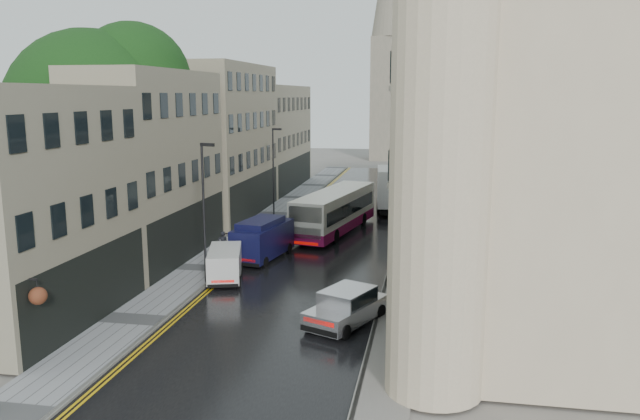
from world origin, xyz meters
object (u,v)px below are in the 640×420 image
(tree_far, at_px, (186,140))
(lamp_post_far, at_px, (273,172))
(white_van, at_px, (208,271))
(pedestrian, at_px, (223,244))
(tree_near, at_px, (94,144))
(white_lorry, at_px, (379,193))
(cream_bus, at_px, (303,218))
(navy_van, at_px, (236,243))
(silver_hatchback, at_px, (310,312))
(lamp_post_near, at_px, (204,214))

(tree_far, relative_size, lamp_post_far, 1.79)
(white_van, bearing_deg, lamp_post_far, 79.12)
(tree_far, distance_m, pedestrian, 14.36)
(tree_near, height_order, white_van, tree_near)
(tree_near, xyz_separation_m, tree_far, (0.30, 13.00, -0.72))
(tree_far, height_order, white_lorry, tree_far)
(cream_bus, bearing_deg, navy_van, -100.27)
(tree_near, height_order, navy_van, tree_near)
(silver_hatchback, xyz_separation_m, white_van, (-6.23, 4.84, 0.07))
(tree_near, xyz_separation_m, lamp_post_near, (7.80, -3.28, -3.23))
(cream_bus, xyz_separation_m, lamp_post_far, (-4.09, 7.93, 2.08))
(tree_far, bearing_deg, cream_bus, -28.90)
(cream_bus, xyz_separation_m, navy_van, (-2.62, -6.67, -0.23))
(cream_bus, height_order, lamp_post_far, lamp_post_far)
(lamp_post_near, bearing_deg, lamp_post_far, 110.40)
(cream_bus, distance_m, white_van, 11.50)
(navy_van, xyz_separation_m, pedestrian, (-1.11, 0.98, -0.36))
(silver_hatchback, bearing_deg, tree_near, 172.30)
(navy_van, relative_size, lamp_post_near, 0.69)
(tree_far, xyz_separation_m, white_lorry, (14.75, 3.90, -4.32))
(tree_far, xyz_separation_m, white_van, (7.90, -16.98, -5.35))
(pedestrian, bearing_deg, tree_near, -8.14)
(cream_bus, bearing_deg, white_van, -92.02)
(tree_far, height_order, navy_van, tree_far)
(tree_near, distance_m, silver_hatchback, 17.99)
(silver_hatchback, bearing_deg, pedestrian, 149.13)
(cream_bus, height_order, navy_van, cream_bus)
(navy_van, bearing_deg, tree_far, 132.30)
(silver_hatchback, distance_m, white_van, 7.89)
(pedestrian, height_order, lamp_post_near, lamp_post_near)
(tree_far, height_order, white_van, tree_far)
(navy_van, relative_size, lamp_post_far, 0.72)
(pedestrian, height_order, lamp_post_far, lamp_post_far)
(cream_bus, bearing_deg, lamp_post_near, -94.92)
(white_lorry, bearing_deg, lamp_post_near, -115.26)
(cream_bus, height_order, white_lorry, white_lorry)
(white_lorry, height_order, navy_van, white_lorry)
(pedestrian, relative_size, lamp_post_far, 0.23)
(lamp_post_near, bearing_deg, navy_van, 101.05)
(navy_van, bearing_deg, pedestrian, 148.49)
(white_van, height_order, lamp_post_far, lamp_post_far)
(navy_van, bearing_deg, white_van, -80.05)
(tree_near, bearing_deg, tree_far, 88.68)
(tree_near, relative_size, white_lorry, 1.93)
(tree_far, distance_m, navy_van, 15.57)
(white_lorry, xyz_separation_m, pedestrian, (-7.96, -15.39, -0.98))
(white_van, bearing_deg, silver_hatchback, -53.15)
(silver_hatchback, bearing_deg, lamp_post_near, 163.84)
(tree_near, relative_size, cream_bus, 1.26)
(cream_bus, distance_m, navy_van, 7.17)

